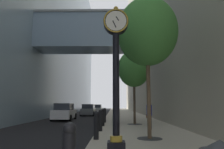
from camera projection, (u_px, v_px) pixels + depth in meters
name	position (u px, v px, depth m)	size (l,w,h in m)	color
ground_plane	(106.00, 117.00, 27.57)	(110.00, 110.00, 0.00)	black
sidewalk_right	(125.00, 115.00, 30.53)	(5.24, 80.00, 0.14)	#BCB29E
building_block_left	(36.00, 6.00, 32.91)	(21.28, 80.00, 33.68)	#849EB2
building_block_right	(170.00, 13.00, 32.62)	(9.00, 80.00, 31.17)	#A89E89
street_clock	(116.00, 69.00, 6.90)	(0.84, 0.55, 4.81)	black
bollard_third	(96.00, 125.00, 9.15)	(0.24, 0.24, 1.20)	black
bollard_fourth	(100.00, 120.00, 11.94)	(0.24, 0.24, 1.20)	black
bollard_fifth	(103.00, 117.00, 14.73)	(0.24, 0.24, 1.20)	black
bollard_sixth	(105.00, 115.00, 17.52)	(0.24, 0.24, 1.20)	black
street_tree_near	(147.00, 32.00, 9.92)	(2.81, 2.81, 6.49)	#333335
street_tree_mid_near	(134.00, 69.00, 16.44)	(2.49, 2.49, 5.68)	#333335
pedestrian_walking	(149.00, 114.00, 12.89)	(0.42, 0.51, 1.71)	#23232D
car_white_near	(64.00, 112.00, 21.73)	(2.05, 4.34, 1.73)	silver
car_silver_mid	(97.00, 109.00, 40.36)	(2.04, 4.30, 1.57)	#B7BABF
car_grey_far	(89.00, 110.00, 30.15)	(2.05, 4.19, 1.64)	slate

